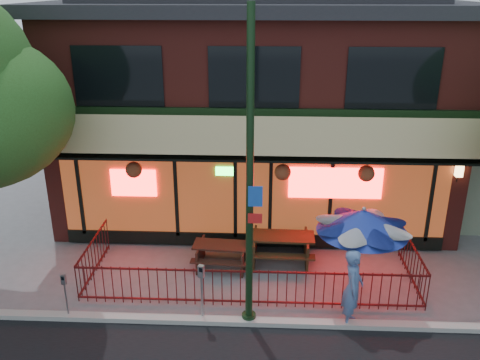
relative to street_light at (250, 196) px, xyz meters
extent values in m
plane|color=gray|center=(0.00, 0.40, -3.15)|extent=(80.00, 80.00, 0.00)
cube|color=#999993|center=(0.00, -0.10, -3.09)|extent=(80.00, 0.25, 0.12)
cube|color=maroon|center=(0.00, 7.60, 0.10)|extent=(12.00, 8.00, 6.50)
cube|color=#59230F|center=(0.00, 3.58, -1.50)|extent=(11.00, 0.06, 2.60)
cube|color=#FF0C0C|center=(2.30, 3.50, -1.05)|extent=(2.60, 0.04, 0.90)
cube|color=#FF0C0C|center=(-3.40, 3.50, -1.15)|extent=(1.30, 0.04, 0.80)
cube|color=#CBB480|center=(0.00, 3.10, 0.40)|extent=(12.20, 1.33, 1.26)
cube|color=black|center=(-3.60, 3.58, 1.85)|extent=(2.40, 0.06, 1.60)
cube|color=black|center=(0.00, 3.58, 1.85)|extent=(2.40, 0.06, 1.60)
cube|color=black|center=(3.60, 3.58, 1.85)|extent=(2.40, 0.06, 1.60)
cube|color=black|center=(0.00, 3.55, -2.90)|extent=(11.00, 0.12, 0.40)
cube|color=#FFC672|center=(5.60, 3.42, -0.60)|extent=(0.18, 0.18, 0.32)
cube|color=#501112|center=(0.00, 0.60, -2.20)|extent=(8.40, 0.04, 0.04)
cube|color=#501112|center=(0.00, 0.60, -3.03)|extent=(8.40, 0.04, 0.04)
cube|color=#501112|center=(-4.20, 1.90, -2.20)|extent=(0.04, 2.60, 0.04)
cube|color=#501112|center=(4.20, 1.90, -2.20)|extent=(0.04, 2.60, 0.04)
cylinder|color=#501112|center=(0.00, 0.60, -2.65)|extent=(0.02, 0.02, 1.00)
cylinder|color=black|center=(0.00, 0.00, 0.35)|extent=(0.16, 0.16, 7.00)
cylinder|color=black|center=(0.00, 0.00, -3.05)|extent=(0.32, 0.32, 0.20)
cube|color=#194CB2|center=(0.12, -0.15, 0.05)|extent=(0.30, 0.02, 0.45)
cube|color=red|center=(0.12, -0.15, -0.45)|extent=(0.30, 0.02, 0.22)
cube|color=#3C1E16|center=(-1.41, 2.47, -2.83)|extent=(0.14, 1.14, 0.65)
cube|color=#3C1E16|center=(-0.19, 2.38, -2.83)|extent=(0.14, 1.14, 0.65)
cube|color=#3C1E16|center=(-0.80, 2.43, -2.50)|extent=(1.62, 0.77, 0.05)
cube|color=#3C1E16|center=(-0.84, 1.95, -2.76)|extent=(1.59, 0.36, 0.04)
cube|color=#3C1E16|center=(-0.77, 2.91, -2.76)|extent=(1.59, 0.36, 0.04)
cube|color=#392814|center=(0.08, 2.82, -2.77)|extent=(0.10, 1.34, 0.76)
cube|color=#392814|center=(1.52, 2.78, -2.77)|extent=(0.10, 1.34, 0.76)
cube|color=#392814|center=(0.80, 2.80, -2.39)|extent=(1.87, 0.82, 0.06)
cube|color=#392814|center=(0.78, 2.24, -2.70)|extent=(1.86, 0.34, 0.05)
cube|color=#392814|center=(0.81, 3.37, -2.70)|extent=(1.86, 0.34, 0.05)
cylinder|color=gray|center=(2.63, 1.10, -2.02)|extent=(0.05, 0.05, 2.25)
cone|color=navy|center=(2.63, 1.10, -1.05)|extent=(2.15, 2.15, 0.56)
sphere|color=gray|center=(2.63, 1.10, -0.74)|extent=(0.10, 0.10, 0.10)
imported|color=#4E6A9D|center=(2.32, 0.05, -2.21)|extent=(0.58, 0.77, 1.88)
cylinder|color=#989AA0|center=(-1.07, 0.00, -2.56)|extent=(0.05, 0.05, 1.17)
cube|color=#989AA0|center=(-1.07, 0.00, -1.85)|extent=(0.15, 0.14, 0.30)
cube|color=black|center=(-1.07, -0.05, -1.79)|extent=(0.08, 0.03, 0.11)
cylinder|color=gray|center=(-4.20, -0.08, -2.68)|extent=(0.04, 0.04, 0.94)
cube|color=gray|center=(-4.20, -0.08, -2.11)|extent=(0.11, 0.09, 0.24)
cube|color=black|center=(-4.20, -0.12, -2.06)|extent=(0.07, 0.01, 0.09)
camera|label=1|loc=(0.25, -9.77, 4.14)|focal=38.00mm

